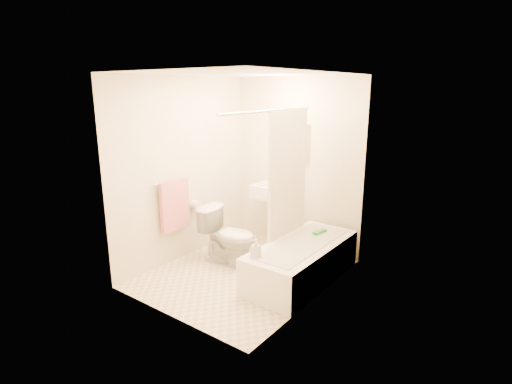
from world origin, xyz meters
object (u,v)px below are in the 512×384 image
Objects in this scene: bathtub at (302,262)px; soap_bottle at (256,248)px; bath_mat at (265,265)px; toilet at (229,237)px; sink at (273,213)px.

bathtub is 7.73× the size of soap_bottle.
bathtub is at bearing -3.12° from bath_mat.
toilet is 1.24× the size of bath_mat.
soap_bottle is (0.35, -0.67, 0.55)m from bath_mat.
bath_mat is at bearing -64.83° from sink.
toilet is at bearing -170.29° from bathtub.
bath_mat is (0.43, 0.20, -0.36)m from toilet.
bathtub is (0.87, -0.65, -0.28)m from sink.
sink is at bearing 115.88° from bath_mat.
toilet reaches higher than soap_bottle.
toilet reaches higher than bathtub.
sink is 1.66× the size of bath_mat.
sink is (0.13, 0.82, 0.13)m from toilet.
sink is 1.44m from soap_bottle.
soap_bottle is at bearing -108.51° from bathtub.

